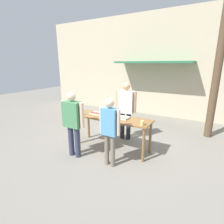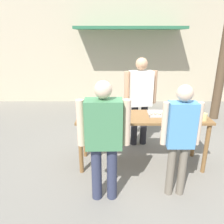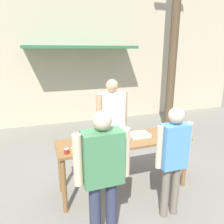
% 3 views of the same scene
% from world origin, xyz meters
% --- Properties ---
extents(ground_plane, '(24.00, 24.00, 0.00)m').
position_xyz_m(ground_plane, '(0.00, 0.00, 0.00)').
color(ground_plane, gray).
extents(building_facade_back, '(12.00, 1.11, 4.50)m').
position_xyz_m(building_facade_back, '(0.00, 3.98, 2.26)').
color(building_facade_back, beige).
rests_on(building_facade_back, ground).
extents(serving_table, '(2.18, 0.65, 0.92)m').
position_xyz_m(serving_table, '(0.00, 0.00, 0.79)').
color(serving_table, brown).
rests_on(serving_table, ground).
extents(food_tray_sausages, '(0.46, 0.25, 0.04)m').
position_xyz_m(food_tray_sausages, '(-0.52, 0.06, 0.93)').
color(food_tray_sausages, silver).
rests_on(food_tray_sausages, serving_table).
extents(food_tray_buns, '(0.37, 0.28, 0.05)m').
position_xyz_m(food_tray_buns, '(0.29, 0.06, 0.94)').
color(food_tray_buns, silver).
rests_on(food_tray_buns, serving_table).
extents(condiment_jar_mustard, '(0.07, 0.07, 0.08)m').
position_xyz_m(condiment_jar_mustard, '(-0.96, -0.21, 0.96)').
color(condiment_jar_mustard, '#B22319').
rests_on(condiment_jar_mustard, serving_table).
extents(condiment_jar_ketchup, '(0.07, 0.07, 0.08)m').
position_xyz_m(condiment_jar_ketchup, '(-0.86, -0.20, 0.96)').
color(condiment_jar_ketchup, gold).
rests_on(condiment_jar_ketchup, serving_table).
extents(beer_cup, '(0.09, 0.09, 0.12)m').
position_xyz_m(beer_cup, '(0.95, -0.20, 0.98)').
color(beer_cup, '#DBC67A').
rests_on(beer_cup, serving_table).
extents(person_server_behind_table, '(0.65, 0.31, 1.80)m').
position_xyz_m(person_server_behind_table, '(0.05, 0.77, 1.07)').
color(person_server_behind_table, '#232328').
rests_on(person_server_behind_table, ground).
extents(person_customer_holding_hotdog, '(0.68, 0.27, 1.69)m').
position_xyz_m(person_customer_holding_hotdog, '(-0.62, -0.87, 1.00)').
color(person_customer_holding_hotdog, '#333851').
rests_on(person_customer_holding_hotdog, ground).
extents(person_customer_with_cup, '(0.53, 0.21, 1.63)m').
position_xyz_m(person_customer_with_cup, '(0.40, -0.79, 0.98)').
color(person_customer_with_cup, '#756B5B').
rests_on(person_customer_with_cup, ground).
extents(utility_pole, '(1.10, 0.23, 6.65)m').
position_xyz_m(utility_pole, '(2.35, 2.31, 3.40)').
color(utility_pole, brown).
rests_on(utility_pole, ground).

